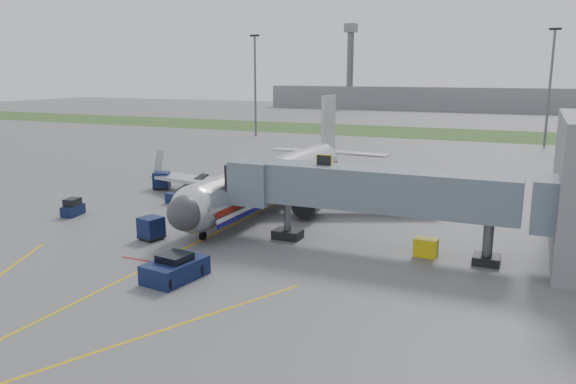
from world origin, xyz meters
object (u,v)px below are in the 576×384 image
at_px(airliner, 274,178).
at_px(ramp_worker, 230,195).
at_px(pushback_tug, 175,269).
at_px(belt_loader, 186,195).
at_px(baggage_tug, 73,208).

relative_size(airliner, ramp_worker, 18.99).
relative_size(pushback_tug, belt_loader, 0.85).
distance_m(airliner, ramp_worker, 4.70).
distance_m(baggage_tug, belt_loader, 11.19).
distance_m(airliner, belt_loader, 9.52).
relative_size(pushback_tug, ramp_worker, 2.31).
bearing_deg(airliner, pushback_tug, -81.82).
height_order(airliner, pushback_tug, airliner).
bearing_deg(baggage_tug, pushback_tug, -28.38).
bearing_deg(pushback_tug, belt_loader, 122.23).
height_order(baggage_tug, belt_loader, belt_loader).
height_order(belt_loader, ramp_worker, belt_loader).
distance_m(pushback_tug, baggage_tug, 20.64).
xyz_separation_m(pushback_tug, belt_loader, (-12.12, 19.23, -0.10)).
relative_size(airliner, pushback_tug, 8.21).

